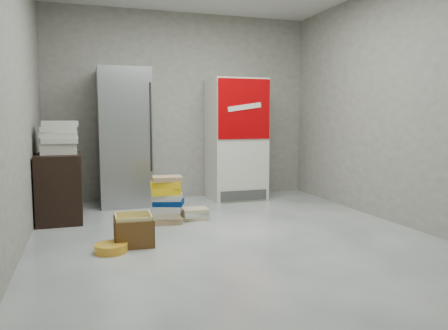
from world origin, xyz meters
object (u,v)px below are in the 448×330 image
wood_shelf (60,187)px  phonebook_stack_main (167,200)px  coke_cooler (236,139)px  cardboard_box (134,232)px  steel_fridge (124,138)px

wood_shelf → phonebook_stack_main: bearing=-24.0°
coke_cooler → wood_shelf: coke_cooler is taller
wood_shelf → cardboard_box: bearing=-61.0°
steel_fridge → coke_cooler: steel_fridge is taller
steel_fridge → wood_shelf: bearing=-138.7°
steel_fridge → cardboard_box: size_ratio=4.97×
wood_shelf → phonebook_stack_main: wood_shelf is taller
coke_cooler → cardboard_box: (-1.76, -2.03, -0.78)m
steel_fridge → phonebook_stack_main: (0.36, -1.26, -0.67)m
phonebook_stack_main → coke_cooler: bearing=55.8°
coke_cooler → cardboard_box: bearing=-130.9°
steel_fridge → wood_shelf: (-0.83, -0.73, -0.55)m
wood_shelf → phonebook_stack_main: 1.31m
steel_fridge → wood_shelf: steel_fridge is taller
coke_cooler → cardboard_box: coke_cooler is taller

